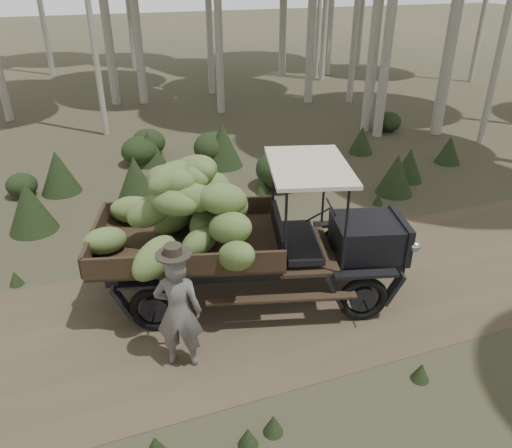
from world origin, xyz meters
name	(u,v)px	position (x,y,z in m)	size (l,w,h in m)	color
ground	(216,316)	(0.00, 0.00, 0.00)	(120.00, 120.00, 0.00)	#473D2B
dirt_track	(216,316)	(0.00, 0.00, 0.00)	(70.00, 4.00, 0.01)	brown
banana_truck	(221,219)	(0.30, 0.53, 1.58)	(5.71, 3.24, 2.77)	black
farmer	(178,310)	(-0.78, -0.88, 0.97)	(0.81, 0.68, 2.05)	#5D5955
undergrowth	(216,280)	(0.11, 0.31, 0.54)	(24.49, 19.65, 1.38)	#233319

